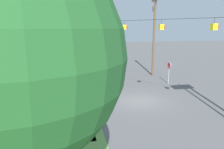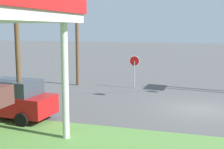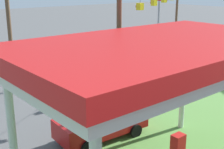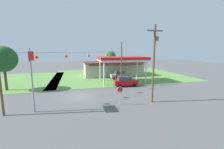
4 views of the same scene
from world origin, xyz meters
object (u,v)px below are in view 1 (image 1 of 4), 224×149
object	(u,v)px
stop_sign_roadside	(169,68)
car_at_pumps_rear	(8,73)
car_at_pumps_front	(79,71)
tree_west_verge	(17,59)
fuel_pump_far	(45,72)
gas_station_canopy	(42,37)
fuel_pump_near	(43,76)
utility_pole_main	(154,31)

from	to	relation	value
stop_sign_roadside	car_at_pumps_rear	bearing A→B (deg)	-106.07
car_at_pumps_front	tree_west_verge	size ratio (longest dim) A/B	0.61
fuel_pump_far	gas_station_canopy	bearing A→B (deg)	179.93
car_at_pumps_front	fuel_pump_far	bearing A→B (deg)	67.79
car_at_pumps_rear	stop_sign_roadside	bearing A→B (deg)	69.97
fuel_pump_far	tree_west_verge	size ratio (longest dim) A/B	0.20
fuel_pump_far	car_at_pumps_rear	distance (m)	4.31
stop_sign_roadside	tree_west_verge	bearing A→B (deg)	-34.38
tree_west_verge	fuel_pump_near	bearing A→B (deg)	5.37
gas_station_canopy	stop_sign_roadside	size ratio (longest dim) A/B	4.27
fuel_pump_near	tree_west_verge	world-z (taller)	tree_west_verge
stop_sign_roadside	tree_west_verge	size ratio (longest dim) A/B	0.32
stop_sign_roadside	fuel_pump_far	bearing A→B (deg)	-113.85
tree_west_verge	fuel_pump_far	bearing A→B (deg)	4.76
car_at_pumps_rear	stop_sign_roadside	size ratio (longest dim) A/B	1.70
utility_pole_main	tree_west_verge	distance (m)	25.21
car_at_pumps_front	tree_west_verge	xyz separation A→B (m)	(-21.65, 2.22, 4.55)
gas_station_canopy	tree_west_verge	size ratio (longest dim) A/B	1.36
fuel_pump_near	car_at_pumps_front	size ratio (longest dim) A/B	0.33
fuel_pump_far	tree_west_verge	world-z (taller)	tree_west_verge
utility_pole_main	tree_west_verge	size ratio (longest dim) A/B	1.32
gas_station_canopy	car_at_pumps_rear	bearing A→B (deg)	84.42
fuel_pump_near	stop_sign_roadside	size ratio (longest dim) A/B	0.63
fuel_pump_far	car_at_pumps_rear	xyz separation A→B (m)	(-0.94, 4.20, 0.24)
fuel_pump_near	utility_pole_main	size ratio (longest dim) A/B	0.15
fuel_pump_far	tree_west_verge	distance (m)	24.25
fuel_pump_near	tree_west_verge	xyz separation A→B (m)	(-20.98, -1.97, 4.82)
car_at_pumps_front	utility_pole_main	distance (m)	10.83
car_at_pumps_rear	utility_pole_main	world-z (taller)	utility_pole_main
gas_station_canopy	fuel_pump_near	world-z (taller)	gas_station_canopy
car_at_pumps_front	utility_pole_main	size ratio (longest dim) A/B	0.46
stop_sign_roadside	car_at_pumps_front	bearing A→B (deg)	-112.95
gas_station_canopy	fuel_pump_near	xyz separation A→B (m)	(-1.35, -0.00, -4.41)
fuel_pump_far	utility_pole_main	world-z (taller)	utility_pole_main
fuel_pump_near	tree_west_verge	size ratio (longest dim) A/B	0.20
tree_west_verge	stop_sign_roadside	bearing A→B (deg)	-34.38
fuel_pump_near	tree_west_verge	distance (m)	21.62
car_at_pumps_front	stop_sign_roadside	bearing A→B (deg)	-109.26
fuel_pump_far	fuel_pump_near	bearing A→B (deg)	180.00
car_at_pumps_rear	stop_sign_roadside	world-z (taller)	stop_sign_roadside
fuel_pump_near	gas_station_canopy	bearing A→B (deg)	0.07
car_at_pumps_front	fuel_pump_near	bearing A→B (deg)	102.74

